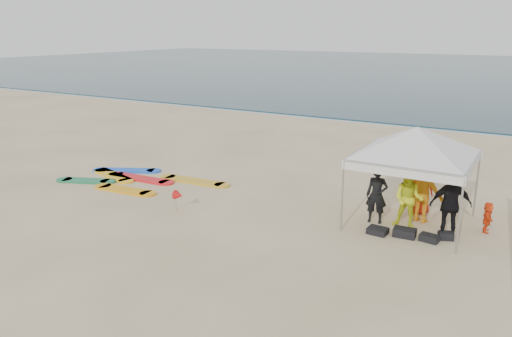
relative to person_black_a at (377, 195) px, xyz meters
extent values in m
plane|color=beige|center=(-3.78, -3.20, -0.80)|extent=(120.00, 120.00, 0.00)
cube|color=#0C2633|center=(-3.78, 56.80, -0.76)|extent=(160.00, 84.00, 0.08)
cube|color=silver|center=(-3.78, 15.00, -0.79)|extent=(160.00, 1.20, 0.01)
imported|color=black|center=(0.00, 0.00, 0.00)|extent=(0.63, 0.46, 1.59)
imported|color=yellow|center=(0.85, 0.04, 0.02)|extent=(0.81, 0.65, 1.63)
imported|color=orange|center=(1.09, 0.73, 0.14)|extent=(1.32, 0.91, 1.88)
imported|color=black|center=(1.93, -0.07, 0.09)|extent=(1.13, 0.81, 1.78)
imported|color=red|center=(0.88, 1.30, -0.01)|extent=(0.89, 0.73, 1.56)
imported|color=#FF4816|center=(2.75, 0.82, -0.38)|extent=(0.33, 0.79, 0.83)
cylinder|color=#A5A5A8|center=(-0.62, 1.87, 0.17)|extent=(0.05, 0.05, 1.94)
cylinder|color=#A5A5A8|center=(2.30, 1.87, 0.17)|extent=(0.05, 0.05, 1.94)
cylinder|color=#A5A5A8|center=(-0.62, -1.04, 0.17)|extent=(0.05, 0.05, 1.94)
cylinder|color=#A5A5A8|center=(2.30, -1.04, 0.17)|extent=(0.05, 0.05, 1.94)
cube|color=white|center=(0.84, -1.04, 1.02)|extent=(3.01, 0.02, 0.24)
cube|color=white|center=(0.84, 1.87, 1.02)|extent=(3.01, 0.02, 0.24)
cube|color=white|center=(-0.62, 0.42, 1.02)|extent=(0.02, 3.01, 0.24)
cube|color=white|center=(2.30, 0.42, 1.02)|extent=(0.02, 3.01, 0.24)
pyramid|color=white|center=(0.84, 0.42, 1.92)|extent=(4.12, 4.12, 0.78)
cylinder|color=#A5A5A8|center=(-5.37, -2.09, -0.50)|extent=(0.02, 0.02, 0.60)
cone|color=red|center=(-5.25, -2.09, -0.30)|extent=(0.28, 0.28, 0.28)
cube|color=black|center=(0.97, -0.61, -0.69)|extent=(0.58, 0.39, 0.22)
cube|color=black|center=(1.59, -0.59, -0.71)|extent=(0.50, 0.36, 0.18)
cube|color=black|center=(0.31, -0.77, -0.72)|extent=(0.52, 0.43, 0.16)
cube|color=black|center=(1.93, -0.25, -0.70)|extent=(0.43, 0.37, 0.20)
cube|color=yellow|center=(-9.59, -0.49, -0.76)|extent=(1.90, 1.04, 0.07)
cube|color=blue|center=(-9.68, 0.27, -0.76)|extent=(2.09, 1.41, 0.07)
cube|color=orange|center=(-8.02, -1.51, -0.76)|extent=(1.90, 0.70, 0.07)
cube|color=gold|center=(-6.65, 0.47, -0.76)|extent=(2.27, 0.71, 0.07)
cube|color=red|center=(-8.50, -0.26, -0.76)|extent=(2.30, 0.69, 0.07)
cube|color=#20774A|center=(-9.97, -1.44, -0.76)|extent=(1.71, 1.12, 0.07)
camera|label=1|loc=(3.71, -12.89, 4.40)|focal=35.00mm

